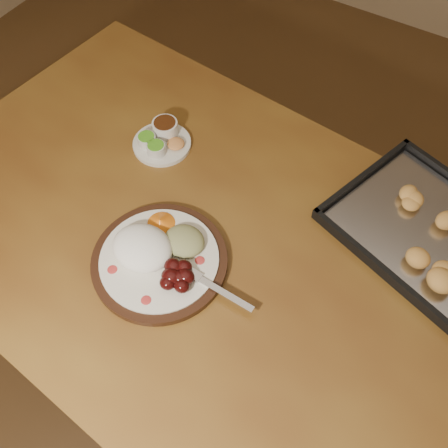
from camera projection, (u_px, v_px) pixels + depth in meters
The scene contains 5 objects.
ground at pixel (222, 312), 1.81m from camera, with size 4.00×4.00×0.00m, color #55381D.
dining_table at pixel (219, 266), 1.18m from camera, with size 1.58×1.05×0.75m.
dinner_plate at pixel (158, 256), 1.05m from camera, with size 0.37×0.29×0.07m.
condiment_saucer at pixel (161, 139), 1.24m from camera, with size 0.15×0.15×0.05m.
baking_tray at pixel (440, 238), 1.09m from camera, with size 0.53×0.45×0.05m.
Camera 1 is at (0.39, -0.63, 1.69)m, focal length 40.00 mm.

